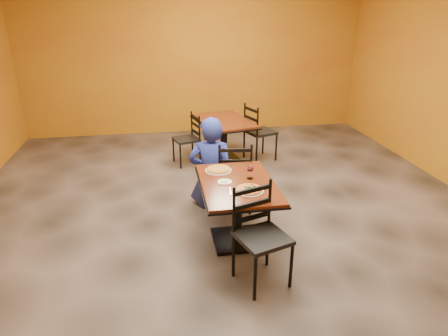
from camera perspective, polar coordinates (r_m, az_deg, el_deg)
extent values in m
cube|color=black|center=(5.19, 0.75, -7.39)|extent=(7.00, 8.00, 0.01)
cube|color=#A97612|center=(8.54, -4.17, 15.03)|extent=(7.00, 0.01, 3.00)
cube|color=#5C190E|center=(4.42, 1.96, -2.25)|extent=(0.80, 1.20, 0.03)
cube|color=black|center=(4.43, 1.96, -2.55)|extent=(0.83, 1.23, 0.02)
cylinder|color=black|center=(4.58, 1.90, -6.41)|extent=(0.12, 0.12, 0.66)
cube|color=black|center=(4.76, 1.85, -10.11)|extent=(0.55, 0.55, 0.04)
cube|color=#5C190E|center=(6.85, -0.03, 6.75)|extent=(1.04, 1.34, 0.03)
cube|color=black|center=(6.86, -0.03, 6.55)|extent=(1.07, 1.38, 0.02)
cylinder|color=black|center=(6.96, -0.03, 3.85)|extent=(0.12, 0.12, 0.66)
cube|color=black|center=(7.08, -0.03, 1.16)|extent=(0.66, 0.66, 0.04)
imported|color=navy|center=(5.36, -1.85, 0.92)|extent=(0.68, 0.52, 1.23)
cylinder|color=white|center=(4.22, 3.60, -3.23)|extent=(0.31, 0.31, 0.01)
cylinder|color=maroon|center=(4.21, 3.61, -3.04)|extent=(0.28, 0.28, 0.02)
cylinder|color=white|center=(4.72, -0.80, -0.33)|extent=(0.31, 0.31, 0.01)
cylinder|color=gold|center=(4.71, -0.80, -0.15)|extent=(0.28, 0.28, 0.02)
cylinder|color=white|center=(4.41, 0.09, -1.98)|extent=(0.16, 0.16, 0.01)
cylinder|color=tan|center=(4.41, 0.09, -1.88)|extent=(0.09, 0.09, 0.01)
cube|color=silver|center=(4.21, 0.91, -3.27)|extent=(0.04, 0.19, 0.00)
cube|color=silver|center=(4.34, 6.52, -2.63)|extent=(0.07, 0.21, 0.00)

